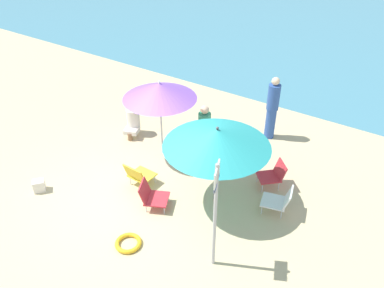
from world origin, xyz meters
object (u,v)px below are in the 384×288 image
beach_chair_b (273,174)px  swim_ring (128,243)px  person_c (272,108)px  warning_sign (215,205)px  beach_bag (39,186)px  beach_chair_d (279,200)px  beach_chair_a (139,175)px  umbrella_teal (217,138)px  beach_chair_c (152,195)px  person_a (204,124)px  umbrella_purple (160,91)px  person_b (133,120)px

beach_chair_b → swim_ring: size_ratio=1.41×
person_c → warning_sign: size_ratio=0.78×
warning_sign → beach_bag: warning_sign is taller
beach_chair_b → swim_ring: (-1.52, -3.05, -0.29)m
beach_chair_d → beach_chair_b: bearing=-71.9°
beach_chair_a → warning_sign: (2.44, -0.91, 1.06)m
beach_bag → umbrella_teal: bearing=29.5°
beach_chair_b → beach_chair_c: 2.68m
beach_chair_a → beach_chair_b: 2.93m
beach_chair_b → person_a: person_a is taller
beach_chair_a → beach_chair_c: bearing=-117.3°
beach_chair_b → beach_bag: bearing=-7.8°
beach_chair_b → person_a: bearing=-60.6°
person_c → swim_ring: bearing=-19.1°
swim_ring → person_a: bearing=100.7°
person_a → beach_bag: size_ratio=3.79×
beach_chair_b → umbrella_teal: bearing=8.6°
beach_chair_a → person_c: person_c is taller
person_c → umbrella_purple: bearing=-53.4°
person_b → beach_chair_d: bearing=60.0°
beach_chair_a → swim_ring: size_ratio=1.25×
beach_chair_c → beach_bag: (-2.35, -0.97, -0.15)m
beach_chair_b → warning_sign: bearing=46.8°
umbrella_purple → person_b: bearing=167.3°
warning_sign → beach_chair_c: bearing=141.8°
beach_chair_c → warning_sign: (1.81, -0.56, 1.10)m
umbrella_teal → warning_sign: (0.84, -1.47, -0.17)m
umbrella_teal → swim_ring: bearing=-109.0°
beach_chair_d → person_c: bearing=-76.3°
warning_sign → swim_ring: (-1.52, -0.51, -1.34)m
beach_chair_b → person_a: 2.35m
person_b → umbrella_teal: bearing=50.2°
umbrella_purple → beach_chair_d: size_ratio=2.92×
person_b → person_a: bearing=91.7°
beach_chair_d → beach_chair_c: bearing=15.6°
beach_bag → beach_chair_a: bearing=37.4°
umbrella_purple → beach_chair_c: size_ratio=2.76×
beach_chair_b → beach_chair_d: size_ratio=1.05×
beach_chair_c → person_b: size_ratio=0.76×
umbrella_purple → beach_chair_d: 3.54m
person_a → person_c: (1.33, 1.13, 0.35)m
person_b → warning_sign: size_ratio=0.43×
umbrella_purple → beach_chair_b: umbrella_purple is taller
umbrella_teal → person_b: 3.46m
beach_chair_d → beach_bag: (-4.60, -2.26, -0.18)m
beach_chair_c → person_c: person_c is taller
umbrella_teal → person_c: (-0.05, 2.90, -0.69)m
beach_chair_a → beach_chair_d: beach_chair_a is taller
beach_chair_a → person_c: bearing=-22.6°
beach_chair_c → person_b: (-2.15, 1.93, 0.16)m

